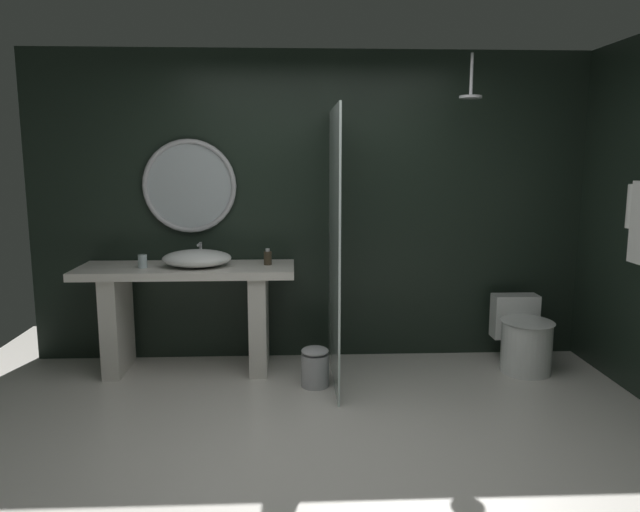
{
  "coord_description": "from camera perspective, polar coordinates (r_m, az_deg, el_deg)",
  "views": [
    {
      "loc": [
        -0.19,
        -3.21,
        1.73
      ],
      "look_at": [
        -0.01,
        0.72,
        1.07
      ],
      "focal_mm": 33.58,
      "sensor_mm": 36.0,
      "label": 1
    }
  ],
  "objects": [
    {
      "name": "ground_plane",
      "position": [
        3.66,
        0.74,
        -18.8
      ],
      "size": [
        5.76,
        5.76,
        0.0
      ],
      "primitive_type": "plane",
      "color": "silver"
    },
    {
      "name": "back_wall_panel",
      "position": [
        5.14,
        -0.45,
        4.65
      ],
      "size": [
        4.8,
        0.1,
        2.6
      ],
      "primitive_type": "cube",
      "color": "black",
      "rests_on": "ground_plane"
    },
    {
      "name": "vanity_counter",
      "position": [
        4.97,
        -12.49,
        -4.43
      ],
      "size": [
        1.72,
        0.59,
        0.86
      ],
      "color": "silver",
      "rests_on": "ground_plane"
    },
    {
      "name": "vessel_sink",
      "position": [
        4.86,
        -11.65,
        -0.21
      ],
      "size": [
        0.55,
        0.45,
        0.17
      ],
      "color": "white",
      "rests_on": "vanity_counter"
    },
    {
      "name": "tumbler_cup",
      "position": [
        4.91,
        -16.56,
        -0.48
      ],
      "size": [
        0.07,
        0.07,
        0.11
      ],
      "primitive_type": "cylinder",
      "color": "silver",
      "rests_on": "vanity_counter"
    },
    {
      "name": "soap_dispenser",
      "position": [
        4.86,
        -5.0,
        -0.15
      ],
      "size": [
        0.06,
        0.06,
        0.13
      ],
      "color": "#3D3323",
      "rests_on": "vanity_counter"
    },
    {
      "name": "round_wall_mirror",
      "position": [
        5.11,
        -12.33,
        6.52
      ],
      "size": [
        0.78,
        0.04,
        0.78
      ],
      "color": "#B7B7BC"
    },
    {
      "name": "shower_glass_panel",
      "position": [
        4.57,
        1.35,
        0.81
      ],
      "size": [
        0.02,
        1.12,
        2.09
      ],
      "primitive_type": "cube",
      "color": "silver",
      "rests_on": "ground_plane"
    },
    {
      "name": "rain_shower_head",
      "position": [
        4.84,
        14.17,
        14.94
      ],
      "size": [
        0.17,
        0.17,
        0.33
      ],
      "color": "#B7B7BC"
    },
    {
      "name": "toilet",
      "position": [
        5.21,
        18.8,
        -7.42
      ],
      "size": [
        0.42,
        0.6,
        0.58
      ],
      "color": "white",
      "rests_on": "ground_plane"
    },
    {
      "name": "waste_bin",
      "position": [
        4.62,
        -0.48,
        -10.47
      ],
      "size": [
        0.21,
        0.21,
        0.31
      ],
      "color": "#B7B7BC",
      "rests_on": "ground_plane"
    }
  ]
}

